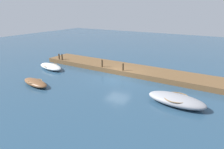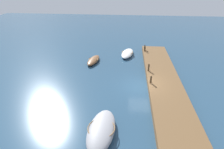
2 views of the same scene
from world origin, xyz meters
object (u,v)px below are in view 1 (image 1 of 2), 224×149
mooring_post_west (123,67)px  mooring_post_mid_west (102,63)px  motorboat_grey (176,100)px  rowboat_brown (35,83)px  mooring_post_east (59,57)px  mooring_post_mid_east (62,57)px  rowboat_white (51,67)px

mooring_post_west → mooring_post_mid_west: mooring_post_mid_west is taller
mooring_post_west → mooring_post_mid_west: (2.81, 0.00, 0.02)m
motorboat_grey → mooring_post_west: 8.12m
rowboat_brown → mooring_post_east: size_ratio=4.88×
mooring_post_mid_west → mooring_post_east: size_ratio=1.16×
mooring_post_west → mooring_post_east: 9.88m
motorboat_grey → mooring_post_mid_east: bearing=-10.8°
rowboat_white → mooring_post_east: 2.88m
rowboat_brown → motorboat_grey: size_ratio=0.80×
motorboat_grey → mooring_post_east: mooring_post_east is taller
mooring_post_west → mooring_post_east: (9.88, 0.00, -0.04)m
motorboat_grey → mooring_post_mid_west: (9.74, -4.19, 0.57)m
rowboat_brown → rowboat_white: bearing=-48.6°
motorboat_grey → mooring_post_mid_west: size_ratio=5.25×
rowboat_brown → mooring_post_mid_east: size_ratio=4.75×
rowboat_brown → mooring_post_west: mooring_post_west is taller
rowboat_white → motorboat_grey: size_ratio=0.90×
rowboat_brown → motorboat_grey: motorboat_grey is taller
motorboat_grey → mooring_post_mid_east: (16.26, -4.19, 0.52)m
mooring_post_mid_west → rowboat_white: bearing=23.4°
mooring_post_mid_west → mooring_post_east: (7.07, 0.00, -0.06)m
rowboat_brown → mooring_post_west: bearing=-120.1°
mooring_post_mid_west → mooring_post_mid_east: size_ratio=1.13×
rowboat_brown → mooring_post_mid_west: (-3.04, -7.18, 0.70)m
rowboat_white → motorboat_grey: 15.77m
rowboat_brown → motorboat_grey: (-12.78, -2.99, 0.13)m
mooring_post_mid_east → mooring_post_east: bearing=0.0°
rowboat_white → mooring_post_east: size_ratio=5.50×
rowboat_brown → motorboat_grey: 13.12m
mooring_post_mid_west → mooring_post_east: 7.07m
mooring_post_west → mooring_post_mid_east: size_ratio=1.07×
rowboat_white → motorboat_grey: motorboat_grey is taller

